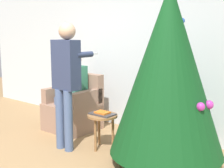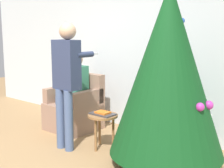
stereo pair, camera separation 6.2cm
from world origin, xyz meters
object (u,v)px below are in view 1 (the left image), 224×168
at_px(person_seated, 73,88).
at_px(side_stool, 102,120).
at_px(christmas_tree, 168,70).
at_px(armchair, 74,110).
at_px(person_standing, 66,75).

xyz_separation_m(person_seated, side_stool, (0.96, -0.35, -0.29)).
relative_size(person_seated, side_stool, 2.59).
distance_m(christmas_tree, armchair, 2.12).
height_order(armchair, person_seated, person_seated).
bearing_deg(armchair, side_stool, -21.42).
height_order(christmas_tree, armchair, christmas_tree).
bearing_deg(person_seated, side_stool, -20.19).
relative_size(christmas_tree, person_standing, 1.26).
relative_size(person_seated, person_standing, 0.72).
height_order(armchair, side_stool, armchair).
height_order(christmas_tree, side_stool, christmas_tree).
bearing_deg(side_stool, christmas_tree, 4.90).
height_order(person_seated, person_standing, person_standing).
height_order(armchair, person_standing, person_standing).
bearing_deg(christmas_tree, armchair, 171.34).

